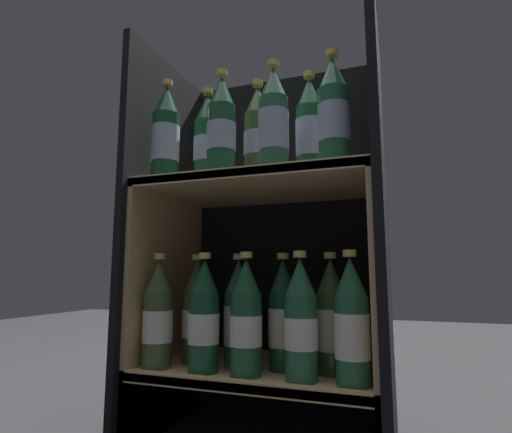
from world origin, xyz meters
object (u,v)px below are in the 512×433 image
bottle_upper_front_0 (166,137)px  bottle_upper_front_3 (334,114)px  bottle_lower_back_3 (332,320)px  bottle_lower_front_4 (352,325)px  bottle_lower_back_2 (283,318)px  bottle_upper_back_0 (207,142)px  bottle_lower_front_2 (248,320)px  bottle_lower_front_0 (158,316)px  bottle_lower_back_1 (238,316)px  bottle_upper_back_2 (310,130)px  bottle_lower_front_1 (204,318)px  bottle_lower_back_0 (196,314)px  bottle_upper_back_1 (258,136)px  bottle_upper_front_1 (221,129)px  bottle_upper_front_2 (274,123)px  bottle_lower_front_3 (301,322)px

bottle_upper_front_0 → bottle_upper_front_3: same height
bottle_lower_back_3 → bottle_lower_front_4: bearing=-56.3°
bottle_upper_front_0 → bottle_lower_back_2: (0.28, 0.08, -0.45)m
bottle_upper_back_0 → bottle_lower_front_2: (0.15, -0.08, -0.45)m
bottle_upper_front_0 → bottle_lower_front_0: 0.45m
bottle_lower_front_2 → bottle_lower_back_1: bearing=124.2°
bottle_upper_back_2 → bottle_lower_front_1: size_ratio=1.00×
bottle_lower_back_1 → bottle_lower_front_0: bearing=-155.8°
bottle_upper_front_0 → bottle_lower_back_2: size_ratio=1.00×
bottle_lower_back_3 → bottle_lower_back_0: bearing=180.0°
bottle_upper_front_3 → bottle_upper_back_1: size_ratio=1.00×
bottle_upper_front_1 → bottle_lower_back_1: bearing=78.7°
bottle_upper_back_2 → bottle_lower_front_2: size_ratio=1.00×
bottle_lower_back_1 → bottle_upper_front_1: bearing=-101.3°
bottle_upper_front_3 → bottle_lower_front_2: 0.49m
bottle_upper_front_1 → bottle_lower_front_1: size_ratio=1.00×
bottle_upper_back_1 → bottle_lower_front_0: (-0.23, -0.08, -0.45)m
bottle_upper_front_2 → bottle_upper_back_1: same height
bottle_upper_front_0 → bottle_lower_back_0: 0.46m
bottle_lower_front_4 → bottle_lower_front_0: bearing=180.0°
bottle_lower_front_3 → bottle_lower_back_1: same height
bottle_upper_back_1 → bottle_upper_front_1: bearing=-129.9°
bottle_upper_back_0 → bottle_lower_front_4: size_ratio=1.00×
bottle_lower_front_1 → bottle_lower_back_1: same height
bottle_lower_front_3 → bottle_lower_front_4: same height
bottle_upper_front_0 → bottle_lower_back_3: bearing=11.3°
bottle_lower_front_1 → bottle_upper_front_1: bearing=0.0°
bottle_upper_front_1 → bottle_lower_back_1: 0.46m
bottle_upper_front_3 → bottle_lower_back_1: size_ratio=1.00×
bottle_upper_front_2 → bottle_lower_front_1: (-0.17, 0.00, -0.45)m
bottle_upper_front_3 → bottle_upper_back_1: (-0.20, 0.08, 0.00)m
bottle_lower_back_2 → bottle_upper_back_2: bearing=0.0°
bottle_lower_front_3 → bottle_lower_back_1: size_ratio=1.00×
bottle_upper_front_3 → bottle_lower_front_2: bearing=-180.0°
bottle_upper_back_0 → bottle_upper_back_2: size_ratio=1.00×
bottle_lower_front_4 → bottle_upper_back_2: bearing=139.7°
bottle_upper_front_0 → bottle_lower_front_3: size_ratio=1.00×
bottle_upper_back_2 → bottle_lower_front_2: (-0.13, -0.08, -0.45)m
bottle_upper_front_0 → bottle_lower_front_1: bearing=0.0°
bottle_upper_back_1 → bottle_lower_back_0: size_ratio=1.00×
bottle_upper_front_1 → bottle_lower_front_2: bearing=-0.0°
bottle_upper_front_1 → bottle_lower_front_1: (-0.04, -0.00, -0.45)m
bottle_upper_back_1 → bottle_upper_back_2: 0.13m
bottle_upper_front_1 → bottle_lower_back_2: (0.13, 0.08, -0.45)m
bottle_lower_front_3 → bottle_lower_back_2: (-0.06, 0.08, -0.00)m
bottle_upper_back_1 → bottle_lower_front_3: bottle_upper_back_1 is taller
bottle_upper_back_2 → bottle_lower_front_2: bearing=-149.0°
bottle_lower_front_2 → bottle_lower_back_0: 0.19m
bottle_upper_front_2 → bottle_lower_front_0: 0.53m
bottle_upper_front_0 → bottle_upper_back_1: (0.22, 0.08, 0.00)m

